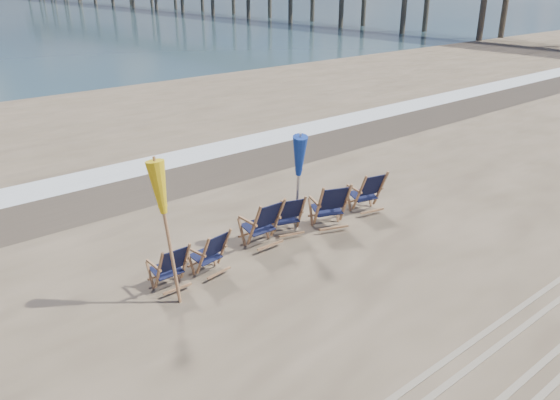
% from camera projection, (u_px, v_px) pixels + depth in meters
% --- Properties ---
extents(surf_foam, '(200.00, 1.40, 0.01)m').
position_uv_depth(surf_foam, '(143.00, 166.00, 15.51)').
color(surf_foam, silver).
rests_on(surf_foam, ground).
extents(wet_sand_strip, '(200.00, 2.60, 0.00)m').
position_uv_depth(wet_sand_strip, '(169.00, 180.00, 14.45)').
color(wet_sand_strip, '#42362A').
rests_on(wet_sand_strip, ground).
extents(tire_tracks, '(80.00, 1.30, 0.01)m').
position_uv_depth(tire_tracks, '(508.00, 364.00, 7.63)').
color(tire_tracks, gray).
rests_on(tire_tracks, ground).
extents(beach_chair_0, '(0.58, 0.65, 0.91)m').
position_uv_depth(beach_chair_0, '(186.00, 263.00, 9.38)').
color(beach_chair_0, black).
rests_on(beach_chair_0, ground).
extents(beach_chair_1, '(0.67, 0.73, 0.90)m').
position_uv_depth(beach_chair_1, '(224.00, 248.00, 9.89)').
color(beach_chair_1, black).
rests_on(beach_chair_1, ground).
extents(beach_chair_2, '(0.68, 0.76, 1.06)m').
position_uv_depth(beach_chair_2, '(278.00, 220.00, 10.86)').
color(beach_chair_2, black).
rests_on(beach_chair_2, ground).
extents(beach_chair_3, '(0.76, 0.82, 0.93)m').
position_uv_depth(beach_chair_3, '(301.00, 214.00, 11.28)').
color(beach_chair_3, black).
rests_on(beach_chair_3, ground).
extents(beach_chair_4, '(0.94, 0.99, 1.09)m').
position_uv_depth(beach_chair_4, '(346.00, 205.00, 11.52)').
color(beach_chair_4, black).
rests_on(beach_chair_4, ground).
extents(beach_chair_5, '(0.81, 0.87, 1.03)m').
position_uv_depth(beach_chair_5, '(381.00, 190.00, 12.38)').
color(beach_chair_5, black).
rests_on(beach_chair_5, ground).
extents(umbrella_yellow, '(0.30, 0.30, 2.41)m').
position_uv_depth(umbrella_yellow, '(165.00, 196.00, 8.44)').
color(umbrella_yellow, '#AD774D').
rests_on(umbrella_yellow, ground).
extents(umbrella_blue, '(0.30, 0.30, 2.21)m').
position_uv_depth(umbrella_blue, '(298.00, 158.00, 10.81)').
color(umbrella_blue, '#A5A5AD').
rests_on(umbrella_blue, ground).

